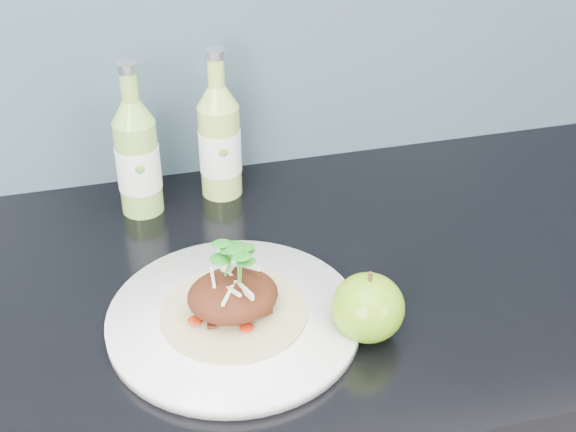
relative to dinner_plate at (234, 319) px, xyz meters
The scene contains 5 objects.
dinner_plate is the anchor object (origin of this frame).
pork_taco 0.04m from the dinner_plate, 86.42° to the right, with size 0.17×0.17×0.10m.
green_apple 0.16m from the dinner_plate, 20.41° to the right, with size 0.09×0.09×0.09m.
cider_bottle_left 0.29m from the dinner_plate, 105.71° to the left, with size 0.07×0.07×0.22m.
cider_bottle_right 0.30m from the dinner_plate, 82.26° to the left, with size 0.06×0.06×0.22m.
Camera 1 is at (-0.12, 0.92, 1.52)m, focal length 50.00 mm.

